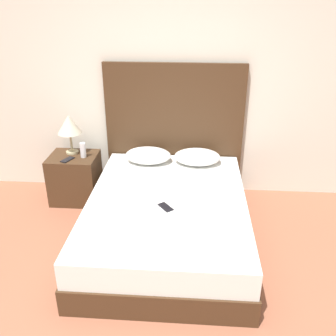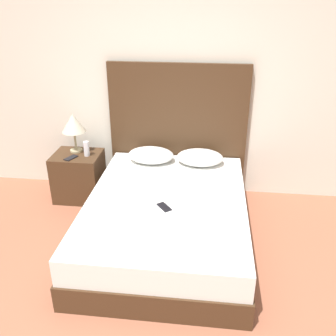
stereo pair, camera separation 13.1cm
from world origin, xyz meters
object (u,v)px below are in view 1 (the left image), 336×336
at_px(phone_on_bed, 166,207).
at_px(phone_on_nightstand, 68,160).
at_px(table_lamp, 69,125).
at_px(nightstand, 75,178).
at_px(bed, 167,220).

xyz_separation_m(phone_on_bed, phone_on_nightstand, (-1.08, 0.75, 0.07)).
height_order(table_lamp, phone_on_nightstand, table_lamp).
bearing_deg(phone_on_bed, nightstand, 141.29).
bearing_deg(phone_on_nightstand, nightstand, 79.07).
height_order(bed, nightstand, nightstand).
distance_m(table_lamp, phone_on_nightstand, 0.36).
xyz_separation_m(phone_on_bed, table_lamp, (-1.09, 0.94, 0.38)).
height_order(bed, phone_on_bed, phone_on_bed).
bearing_deg(phone_on_nightstand, table_lamp, 92.22).
bearing_deg(bed, phone_on_bed, -90.70).
relative_size(phone_on_bed, nightstand, 0.31).
xyz_separation_m(bed, phone_on_nightstand, (-1.09, 0.58, 0.31)).
bearing_deg(nightstand, phone_on_bed, -38.71).
relative_size(bed, table_lamp, 4.59).
distance_m(bed, table_lamp, 1.48).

